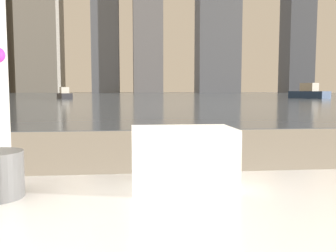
% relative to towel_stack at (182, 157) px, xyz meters
% --- Properties ---
extents(towel_stack, '(0.27, 0.18, 0.16)m').
position_rel_towel_stack_xyz_m(towel_stack, '(0.00, 0.00, 0.00)').
color(towel_stack, white).
rests_on(towel_stack, bathtub).
extents(harbor_water, '(180.00, 110.00, 0.01)m').
position_rel_towel_stack_xyz_m(harbor_water, '(0.16, 61.05, -0.58)').
color(harbor_water, slate).
rests_on(harbor_water, ground_plane).
extents(harbor_boat_1, '(1.81, 2.91, 1.03)m').
position_rel_towel_stack_xyz_m(harbor_boat_1, '(-5.96, 33.85, -0.21)').
color(harbor_boat_1, '#2D2D33').
rests_on(harbor_boat_1, harbor_water).
extents(harbor_boat_3, '(2.80, 3.99, 1.42)m').
position_rel_towel_stack_xyz_m(harbor_boat_3, '(16.67, 32.63, -0.07)').
color(harbor_boat_3, navy).
rests_on(harbor_boat_3, harbor_water).
extents(skyline_tower_4, '(13.07, 9.51, 53.04)m').
position_rel_towel_stack_xyz_m(skyline_tower_4, '(27.95, 117.05, 25.94)').
color(skyline_tower_4, slate).
rests_on(skyline_tower_4, ground_plane).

